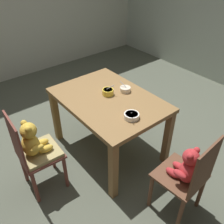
# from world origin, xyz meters

# --- Properties ---
(ground_plane) EXTENTS (5.20, 5.20, 0.04)m
(ground_plane) POSITION_xyz_m (0.00, 0.00, -0.02)
(ground_plane) COLOR #525748
(dining_table) EXTENTS (1.19, 0.85, 0.72)m
(dining_table) POSITION_xyz_m (0.00, 0.00, 0.62)
(dining_table) COLOR olive
(dining_table) RESTS_ON ground_plane
(teddy_chair_near_front) EXTENTS (0.39, 0.39, 0.90)m
(teddy_chair_near_front) POSITION_xyz_m (-0.00, -0.86, 0.53)
(teddy_chair_near_front) COLOR brown
(teddy_chair_near_front) RESTS_ON ground_plane
(teddy_chair_near_right) EXTENTS (0.41, 0.41, 0.89)m
(teddy_chair_near_right) POSITION_xyz_m (1.05, 0.00, 0.52)
(teddy_chair_near_right) COLOR brown
(teddy_chair_near_right) RESTS_ON ground_plane
(porridge_bowl_cream_far_center) EXTENTS (0.12, 0.12, 0.11)m
(porridge_bowl_cream_far_center) POSITION_xyz_m (0.01, 0.23, 0.75)
(porridge_bowl_cream_far_center) COLOR beige
(porridge_bowl_cream_far_center) RESTS_ON dining_table
(porridge_bowl_yellow_center) EXTENTS (0.12, 0.12, 0.12)m
(porridge_bowl_yellow_center) POSITION_xyz_m (-0.06, 0.04, 0.75)
(porridge_bowl_yellow_center) COLOR yellow
(porridge_bowl_yellow_center) RESTS_ON dining_table
(porridge_bowl_white_near_right) EXTENTS (0.14, 0.14, 0.12)m
(porridge_bowl_white_near_right) POSITION_xyz_m (0.41, -0.05, 0.75)
(porridge_bowl_white_near_right) COLOR white
(porridge_bowl_white_near_right) RESTS_ON dining_table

